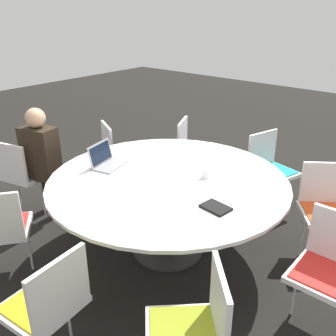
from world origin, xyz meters
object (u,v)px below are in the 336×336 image
object	(u,v)px
laptop	(106,160)
chair_6	(270,165)
chair_2	(48,301)
chair_3	(196,326)
coffee_cup	(205,173)
chair_4	(330,264)
spiral_notebook	(216,208)
chair_8	(118,151)
person_0	(42,155)
chair_5	(326,204)
chair_7	(192,148)
chair_0	(22,171)

from	to	relation	value
laptop	chair_6	bearing A→B (deg)	-45.52
chair_2	chair_3	world-z (taller)	same
coffee_cup	chair_4	bearing A→B (deg)	82.00
chair_6	laptop	size ratio (longest dim) A/B	2.34
chair_3	spiral_notebook	size ratio (longest dim) A/B	3.80
chair_8	person_0	world-z (taller)	person_0
chair_5	chair_8	world-z (taller)	same
spiral_notebook	chair_7	bearing A→B (deg)	-138.14
chair_7	laptop	size ratio (longest dim) A/B	2.34
chair_5	chair_6	xyz separation A→B (m)	(-0.48, -0.78, 0.00)
chair_5	chair_6	bearing A→B (deg)	-68.15
chair_5	chair_6	distance (m)	0.92
chair_7	chair_8	xyz separation A→B (m)	(0.66, -0.62, 0.00)
chair_7	chair_3	bearing A→B (deg)	12.03
chair_2	chair_8	world-z (taller)	same
chair_4	chair_5	distance (m)	0.89
chair_4	chair_6	xyz separation A→B (m)	(-1.32, -1.10, 0.00)
person_0	spiral_notebook	distance (m)	2.04
chair_5	person_0	bearing A→B (deg)	-10.37
laptop	coffee_cup	size ratio (longest dim) A/B	4.22
chair_6	chair_5	bearing A→B (deg)	73.66
chair_3	laptop	distance (m)	1.86
coffee_cup	chair_6	bearing A→B (deg)	176.48
chair_3	person_0	xyz separation A→B (m)	(-0.63, -2.45, 0.19)
chair_5	chair_8	distance (m)	2.39
laptop	chair_8	bearing A→B (deg)	27.32
chair_3	coffee_cup	distance (m)	1.46
laptop	chair_7	bearing A→B (deg)	-12.85
person_0	spiral_notebook	size ratio (longest dim) A/B	5.34
chair_2	chair_8	distance (m)	2.49
spiral_notebook	chair_5	bearing A→B (deg)	155.51
chair_7	laptop	distance (m)	1.43
chair_4	coffee_cup	distance (m)	1.22
chair_3	person_0	bearing A→B (deg)	31.89
chair_5	spiral_notebook	world-z (taller)	chair_5
chair_7	coffee_cup	size ratio (longest dim) A/B	9.87
chair_3	person_0	size ratio (longest dim) A/B	0.71
chair_5	coffee_cup	bearing A→B (deg)	1.51
chair_2	person_0	size ratio (longest dim) A/B	0.71
chair_0	chair_7	xyz separation A→B (m)	(-1.73, 0.98, 0.00)
laptop	coffee_cup	bearing A→B (deg)	-80.32
chair_4	chair_6	size ratio (longest dim) A/B	1.00
chair_4	chair_7	size ratio (longest dim) A/B	1.00
chair_8	coffee_cup	bearing A→B (deg)	13.88
chair_2	chair_3	xyz separation A→B (m)	(-0.42, 0.79, 0.00)
chair_6	person_0	xyz separation A→B (m)	(1.72, -1.73, 0.19)
chair_7	person_0	size ratio (longest dim) A/B	0.71
chair_7	chair_8	size ratio (longest dim) A/B	1.00
chair_0	chair_2	world-z (taller)	same
chair_6	spiral_notebook	world-z (taller)	chair_6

